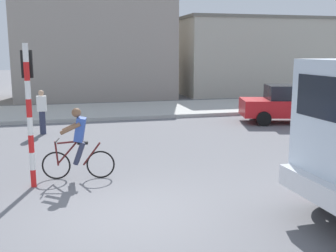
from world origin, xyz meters
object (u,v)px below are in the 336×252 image
object	(u,v)px
traffic_light_pole	(29,96)
car_red_near	(290,104)
cyclist	(78,144)
pedestrian_near_kerb	(42,111)

from	to	relation	value
traffic_light_pole	car_red_near	bearing A→B (deg)	30.94
cyclist	pedestrian_near_kerb	size ratio (longest dim) A/B	1.06
traffic_light_pole	pedestrian_near_kerb	world-z (taller)	traffic_light_pole
traffic_light_pole	pedestrian_near_kerb	bearing A→B (deg)	90.79
pedestrian_near_kerb	traffic_light_pole	bearing A→B (deg)	-89.21
cyclist	car_red_near	world-z (taller)	cyclist
car_red_near	pedestrian_near_kerb	distance (m)	10.10
traffic_light_pole	pedestrian_near_kerb	xyz separation A→B (m)	(-0.08, 6.03, -1.22)
car_red_near	pedestrian_near_kerb	size ratio (longest dim) A/B	2.66
cyclist	traffic_light_pole	bearing A→B (deg)	-165.04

